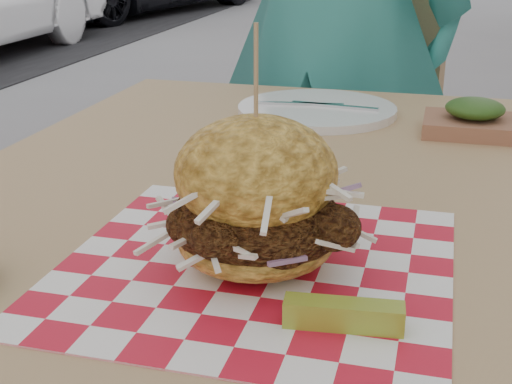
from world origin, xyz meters
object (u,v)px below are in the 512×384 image
diner (331,1)px  sandwich (256,203)px  patio_table (257,252)px  patio_chair (371,129)px

diner → sandwich: bearing=104.3°
patio_table → sandwich: size_ratio=5.36×
patio_table → patio_chair: (0.03, 1.04, -0.12)m
diner → patio_chair: size_ratio=1.87×
patio_chair → patio_table: bearing=-73.3°
diner → sandwich: (0.11, -1.11, -0.07)m
diner → patio_table: 0.95m
sandwich → patio_table: bearing=104.5°
diner → patio_chair: bearing=-119.6°
patio_table → sandwich: 0.24m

